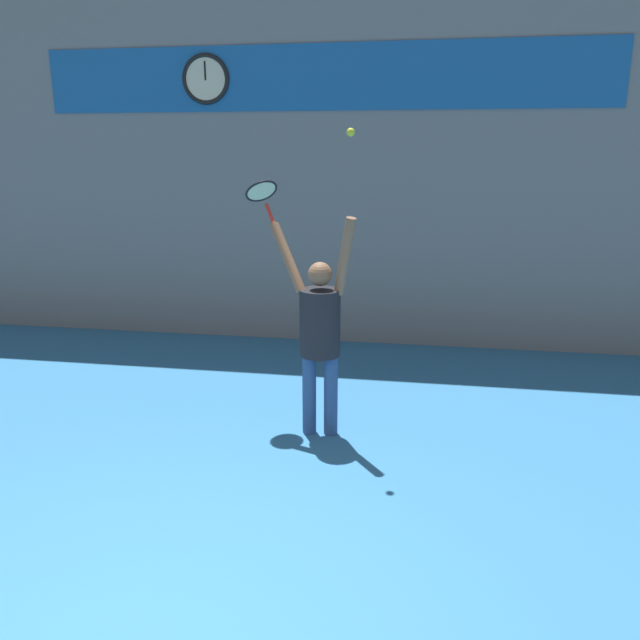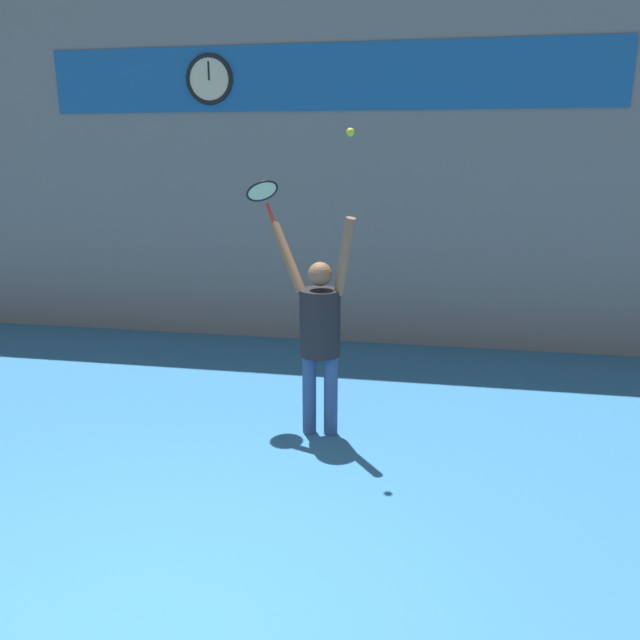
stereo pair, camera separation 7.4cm
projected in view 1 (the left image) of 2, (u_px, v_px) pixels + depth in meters
back_wall at (320, 160)px, 8.31m from camera, size 18.00×0.10×5.00m
sponsor_banner at (319, 77)px, 7.99m from camera, size 7.47×0.02×0.82m
scoreboard_clock at (206, 79)px, 8.21m from camera, size 0.65×0.06×0.65m
tennis_player at (320, 328)px, 5.72m from camera, size 0.88×0.50×2.08m
tennis_racket at (262, 193)px, 5.91m from camera, size 0.41×0.41×0.41m
tennis_ball at (351, 132)px, 5.07m from camera, size 0.07×0.07×0.07m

